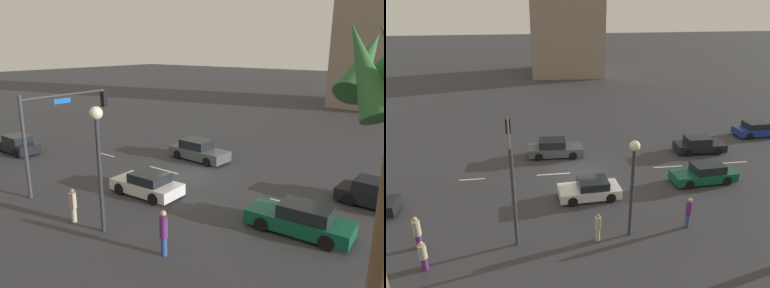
% 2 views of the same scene
% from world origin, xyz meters
% --- Properties ---
extents(ground_plane, '(220.00, 220.00, 0.00)m').
position_xyz_m(ground_plane, '(0.00, 0.00, 0.00)').
color(ground_plane, '#333338').
extents(lane_stripe_2, '(2.33, 0.14, 0.01)m').
position_xyz_m(lane_stripe_2, '(-7.10, 0.00, 0.01)').
color(lane_stripe_2, silver).
rests_on(lane_stripe_2, ground_plane).
extents(lane_stripe_3, '(2.49, 0.14, 0.01)m').
position_xyz_m(lane_stripe_3, '(1.84, 0.00, 0.01)').
color(lane_stripe_3, silver).
rests_on(lane_stripe_3, ground_plane).
extents(lane_stripe_4, '(1.83, 0.14, 0.01)m').
position_xyz_m(lane_stripe_4, '(7.76, 0.00, 0.01)').
color(lane_stripe_4, silver).
rests_on(lane_stripe_4, ground_plane).
extents(car_0, '(4.21, 2.01, 1.35)m').
position_xyz_m(car_0, '(-10.76, -2.51, 0.62)').
color(car_0, black).
rests_on(car_0, ground_plane).
extents(car_1, '(4.09, 2.08, 1.28)m').
position_xyz_m(car_1, '(-0.29, 3.65, 0.60)').
color(car_1, silver).
rests_on(car_1, ground_plane).
extents(car_2, '(4.66, 1.99, 1.38)m').
position_xyz_m(car_2, '(-8.70, 2.67, 0.63)').
color(car_2, '#0F5138').
rests_on(car_2, ground_plane).
extents(car_4, '(4.29, 1.80, 1.37)m').
position_xyz_m(car_4, '(13.71, 3.82, 0.63)').
color(car_4, black).
rests_on(car_4, ground_plane).
extents(car_5, '(4.53, 2.03, 1.45)m').
position_xyz_m(car_5, '(1.46, -3.34, 0.66)').
color(car_5, '#474C51').
rests_on(car_5, ground_plane).
extents(traffic_signal, '(0.64, 6.04, 5.57)m').
position_xyz_m(traffic_signal, '(4.54, 5.75, 3.86)').
color(traffic_signal, '#38383D').
rests_on(traffic_signal, ground_plane).
extents(streetlamp, '(0.56, 0.56, 5.62)m').
position_xyz_m(streetlamp, '(-1.76, 7.92, 3.98)').
color(streetlamp, '#2D2D33').
rests_on(streetlamp, ground_plane).
extents(pedestrian_2, '(0.39, 0.39, 1.91)m').
position_xyz_m(pedestrian_2, '(-5.22, 7.73, 1.03)').
color(pedestrian_2, '#2D478C').
rests_on(pedestrian_2, ground_plane).
extents(pedestrian_3, '(0.42, 0.42, 1.65)m').
position_xyz_m(pedestrian_3, '(0.07, 8.16, 0.87)').
color(pedestrian_3, '#B2A58C').
rests_on(pedestrian_3, ground_plane).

